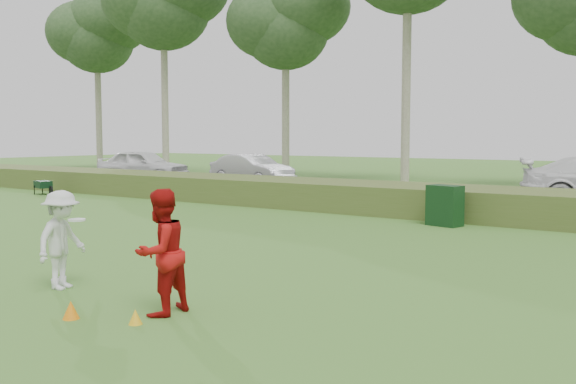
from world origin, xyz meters
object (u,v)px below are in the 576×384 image
Objects in this scene: player_white at (61,240)px; cone_orange at (71,310)px; utility_cabinet at (445,206)px; car_left at (143,165)px; cone_yellow at (135,317)px; car_mid at (252,170)px; player_red at (161,252)px.

player_white reaches higher than cone_orange.
utility_cabinet is (0.82, 11.46, 0.43)m from cone_orange.
cone_orange is at bearing -148.90° from car_left.
car_mid is (-12.79, 18.91, 0.72)m from cone_yellow.
cone_orange is (-0.85, -0.85, -0.74)m from player_red.
cone_yellow is at bearing -147.03° from car_left.
utility_cabinet is (-0.08, 11.14, 0.46)m from cone_yellow.
car_left reaches higher than car_mid.
cone_orange reaches higher than cone_yellow.
player_white is at bearing 147.18° from cone_orange.
utility_cabinet is at bearing 85.90° from cone_orange.
cone_orange is 0.96m from cone_yellow.
cone_orange is at bearing -81.19° from utility_cabinet.
player_red is 7.03× the size of cone_orange.
player_red reaches higher than cone_yellow.
cone_orange is (1.56, -1.01, -0.67)m from player_white.
player_white is 6.42× the size of cone_orange.
player_red is 26.05m from car_left.
player_white reaches higher than utility_cabinet.
car_left reaches higher than player_white.
car_left is (-18.48, 18.31, 0.78)m from cone_orange.
cone_yellow is 11.15m from utility_cabinet.
car_left is at bearing 135.27° from cone_orange.
car_mid reaches higher than cone_orange.
player_white is at bearing -149.81° from car_left.
player_red is at bearing -76.97° from utility_cabinet.
player_red is 0.35× the size of car_left.
player_red is 0.93m from cone_yellow.
cone_yellow is 0.18× the size of utility_cabinet.
player_white is 2.65m from cone_yellow.
utility_cabinet is at bearing -123.70° from car_left.
cone_orange is 26.03m from car_left.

